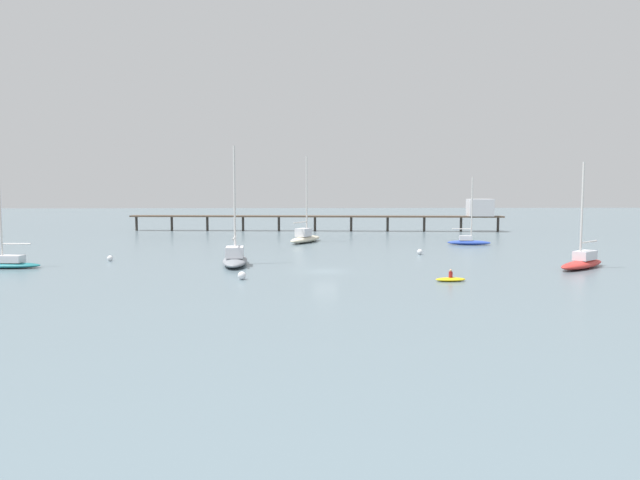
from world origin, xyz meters
name	(u,v)px	position (x,y,z in m)	size (l,w,h in m)	color
ground_plane	(325,271)	(0.00, 0.00, 0.00)	(400.00, 400.00, 0.00)	slate
pier	(401,212)	(17.25, 57.59, 3.85)	(75.08, 8.57, 6.49)	brown
sailboat_teal	(7,262)	(-34.48, 3.59, 0.68)	(7.75, 2.78, 11.86)	#1E727A
sailboat_cream	(305,237)	(-2.05, 33.27, 0.91)	(6.33, 9.69, 13.74)	beige
sailboat_red	(582,261)	(27.91, 1.64, 0.79)	(8.04, 7.51, 11.42)	red
sailboat_gray	(235,258)	(-9.98, 5.35, 0.84)	(3.38, 10.00, 13.38)	gray
sailboat_blue	(468,240)	(22.91, 28.61, 0.68)	(6.70, 2.72, 10.35)	#2D4CB7
dinghy_yellow	(451,279)	(11.44, -6.97, 0.21)	(2.90, 1.47, 1.14)	yellow
mooring_buoy_mid	(242,276)	(-8.10, -5.47, 0.39)	(0.79, 0.79, 0.79)	silver
mooring_buoy_inner	(110,258)	(-25.27, 9.47, 0.34)	(0.68, 0.68, 0.68)	silver
mooring_buoy_far	(420,252)	(12.93, 15.58, 0.35)	(0.70, 0.70, 0.70)	silver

